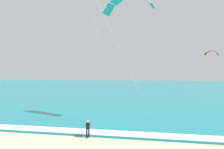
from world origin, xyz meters
The scene contains 6 objects.
sea centered at (0.00, 70.39, 0.10)m, with size 200.00×120.00×0.20m, color teal.
surf_foam centered at (0.00, 11.39, 0.22)m, with size 200.00×1.87×0.04m, color white.
surfboard centered at (-1.47, 10.12, 0.03)m, with size 0.82×1.47×0.09m.
kitesurfer centered at (-1.48, 10.14, 0.94)m, with size 0.62×0.61×1.69m.
kite_primary centered at (1.47, 17.59, 15.29)m, with size 6.85×8.87×15.13m.
kite_distant centered at (19.83, 51.59, 11.33)m, with size 3.82×1.28×1.38m.
Camera 1 is at (4.63, -9.31, 6.35)m, focal length 34.32 mm.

